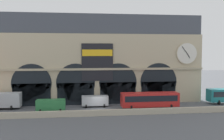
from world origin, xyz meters
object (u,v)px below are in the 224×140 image
object	(u,v)px
van_center	(95,101)
box_truck_west	(1,100)
bus_mideast	(150,100)
van_midwest	(51,105)

from	to	relation	value
van_center	box_truck_west	bearing A→B (deg)	179.34
box_truck_west	bus_mideast	bearing A→B (deg)	-6.86
van_midwest	bus_mideast	size ratio (longest dim) A/B	0.47
box_truck_west	van_center	world-z (taller)	box_truck_west
van_midwest	van_center	distance (m)	8.80
van_midwest	bus_mideast	distance (m)	18.58
box_truck_west	van_center	bearing A→B (deg)	-0.66
box_truck_west	bus_mideast	world-z (taller)	box_truck_west
van_center	bus_mideast	bearing A→B (deg)	-17.16
van_midwest	van_center	size ratio (longest dim) A/B	1.00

